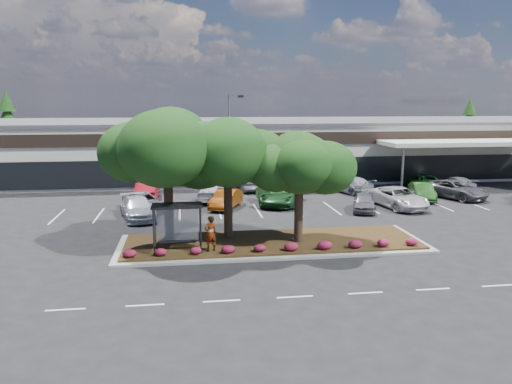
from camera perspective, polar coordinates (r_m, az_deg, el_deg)
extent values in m
plane|color=black|center=(26.45, 7.70, -8.27)|extent=(160.00, 160.00, 0.00)
cube|color=silver|center=(58.76, -1.25, 5.07)|extent=(80.00, 20.00, 6.00)
cube|color=#4B4B4D|center=(58.55, -1.26, 8.09)|extent=(80.40, 20.40, 0.30)
cube|color=black|center=(48.68, 0.16, 6.10)|extent=(80.00, 0.25, 1.20)
cube|color=black|center=(49.02, 0.16, 2.37)|extent=(60.00, 0.18, 2.60)
cube|color=#A20F0B|center=(48.12, -6.95, 5.98)|extent=(6.00, 0.12, 1.00)
cube|color=silver|center=(53.12, 22.55, 5.24)|extent=(16.00, 5.00, 0.40)
cylinder|color=slate|center=(48.36, 16.39, 2.43)|extent=(0.24, 0.24, 4.20)
cube|color=gray|center=(29.72, 1.87, -5.93)|extent=(18.00, 6.00, 0.15)
cube|color=#493316|center=(29.68, 1.87, -5.70)|extent=(17.20, 5.20, 0.12)
cube|color=silver|center=(22.35, -20.97, -12.44)|extent=(1.60, 0.12, 0.01)
cube|color=silver|center=(21.85, -12.56, -12.51)|extent=(1.60, 0.12, 0.01)
cube|color=silver|center=(21.82, -3.96, -12.31)|extent=(1.60, 0.12, 0.01)
cube|color=silver|center=(22.25, 4.47, -11.85)|extent=(1.60, 0.12, 0.01)
cube|color=silver|center=(23.12, 12.38, -11.20)|extent=(1.60, 0.12, 0.01)
cube|color=silver|center=(24.38, 19.57, -10.42)|extent=(1.60, 0.12, 0.01)
cube|color=silver|center=(25.98, 25.93, -9.59)|extent=(1.60, 0.12, 0.01)
cube|color=silver|center=(39.68, -21.81, -2.62)|extent=(0.12, 5.00, 0.01)
cube|color=silver|center=(39.07, -17.53, -2.55)|extent=(0.12, 5.00, 0.01)
cube|color=silver|center=(38.68, -13.14, -2.47)|extent=(0.12, 5.00, 0.01)
cube|color=silver|center=(38.52, -8.69, -2.36)|extent=(0.12, 5.00, 0.01)
cube|color=silver|center=(38.60, -4.23, -2.25)|extent=(0.12, 5.00, 0.01)
cube|color=silver|center=(38.90, 0.18, -2.12)|extent=(0.12, 5.00, 0.01)
cube|color=silver|center=(39.44, 4.50, -1.98)|extent=(0.12, 5.00, 0.01)
cube|color=silver|center=(40.19, 8.68, -1.83)|extent=(0.12, 5.00, 0.01)
cube|color=silver|center=(41.14, 12.69, -1.69)|extent=(0.12, 5.00, 0.01)
cube|color=silver|center=(42.29, 16.49, -1.54)|extent=(0.12, 5.00, 0.01)
cube|color=silver|center=(43.62, 20.08, -1.39)|extent=(0.12, 5.00, 0.01)
cube|color=silver|center=(45.10, 23.45, -1.25)|extent=(0.12, 5.00, 0.01)
cylinder|color=black|center=(28.45, -11.46, -3.88)|extent=(0.08, 0.08, 2.50)
cylinder|color=black|center=(28.40, -6.41, -3.76)|extent=(0.08, 0.08, 2.50)
cylinder|color=black|center=(27.19, -11.62, -4.55)|extent=(0.08, 0.08, 2.50)
cylinder|color=black|center=(27.14, -6.33, -4.43)|extent=(0.08, 0.08, 2.50)
cube|color=black|center=(27.47, -9.03, -1.55)|extent=(2.75, 1.55, 0.10)
cube|color=silver|center=(28.36, -8.95, -3.58)|extent=(2.30, 0.03, 2.00)
cube|color=black|center=(28.21, -8.90, -5.60)|extent=(2.00, 0.35, 0.06)
cone|color=black|center=(73.86, -26.44, 6.63)|extent=(4.40, 4.40, 10.00)
cone|color=black|center=(79.56, 23.08, 6.71)|extent=(3.96, 3.96, 9.00)
imported|color=#594C47|center=(27.53, -5.22, -4.75)|extent=(0.85, 0.71, 1.98)
cube|color=gray|center=(41.75, -3.00, -1.00)|extent=(0.50, 0.50, 0.40)
cylinder|color=slate|center=(41.10, -3.05, 5.16)|extent=(0.14, 0.14, 8.60)
cube|color=slate|center=(41.14, -2.54, 10.96)|extent=(0.92, 0.53, 0.14)
cube|color=black|center=(41.37, -1.91, 10.86)|extent=(0.53, 0.44, 0.18)
imported|color=silver|center=(37.15, -13.40, -1.81)|extent=(3.28, 5.60, 1.52)
imported|color=slate|center=(39.52, -12.74, -1.16)|extent=(3.92, 5.48, 1.39)
imported|color=#74350A|center=(39.69, -3.44, -0.81)|extent=(3.19, 4.73, 1.47)
imported|color=#205319|center=(41.01, 2.24, -0.37)|extent=(2.74, 5.01, 1.56)
imported|color=#1B4720|center=(41.20, 2.95, -0.22)|extent=(4.97, 6.81, 1.72)
imported|color=slate|center=(39.40, 12.24, -1.17)|extent=(2.92, 4.40, 1.39)
imported|color=silver|center=(41.43, 15.97, -0.62)|extent=(3.55, 6.16, 1.61)
imported|color=#1A4315|center=(45.22, 18.45, 0.05)|extent=(2.63, 4.75, 1.48)
imported|color=#4F4F55|center=(46.97, 21.81, 0.27)|extent=(4.74, 6.27, 1.58)
imported|color=maroon|center=(43.87, -12.31, 0.14)|extent=(1.86, 4.98, 1.63)
imported|color=silver|center=(42.81, -4.95, -0.02)|extent=(3.38, 5.38, 1.45)
imported|color=#525158|center=(47.54, -0.95, 1.12)|extent=(2.11, 4.90, 1.57)
imported|color=white|center=(47.95, 4.69, 1.04)|extent=(3.47, 5.29, 1.35)
imported|color=#A2A5AE|center=(47.14, 10.65, 0.83)|extent=(3.91, 5.64, 1.52)
imported|color=black|center=(47.31, 18.18, 0.43)|extent=(1.83, 4.07, 1.36)
imported|color=#12421B|center=(51.47, 18.39, 1.22)|extent=(2.72, 5.26, 1.42)
imported|color=#B1B6BE|center=(51.21, 21.80, 0.91)|extent=(2.46, 4.80, 1.33)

